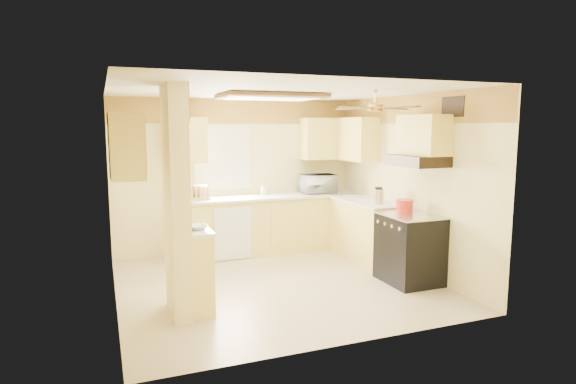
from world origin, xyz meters
name	(u,v)px	position (x,y,z in m)	size (l,w,h in m)	color
floor	(277,284)	(0.00, 0.00, 0.00)	(4.00, 4.00, 0.00)	#D0B890
ceiling	(277,91)	(0.00, 0.00, 2.50)	(4.00, 4.00, 0.00)	white
wall_back	(237,176)	(0.00, 1.90, 1.25)	(4.00, 4.00, 0.00)	#E8D78E
wall_front	(348,216)	(0.00, -1.90, 1.25)	(4.00, 4.00, 0.00)	#E8D78E
wall_left	(111,199)	(-2.00, 0.00, 1.25)	(3.80, 3.80, 0.00)	#E8D78E
wall_right	(408,183)	(2.00, 0.00, 1.25)	(3.80, 3.80, 0.00)	#E8D78E
wallpaper_border	(237,111)	(0.00, 1.88, 2.30)	(4.00, 0.02, 0.40)	gold
partition_column	(176,203)	(-1.35, -0.55, 1.25)	(0.20, 0.70, 2.50)	#E8D78E
partition_ledge	(199,272)	(-1.13, -0.55, 0.45)	(0.25, 0.55, 0.90)	#F4DE63
ledge_top	(198,231)	(-1.13, -0.55, 0.92)	(0.28, 0.58, 0.04)	white
lower_cabinets_back	(272,225)	(0.50, 1.60, 0.45)	(3.00, 0.60, 0.90)	#F4DE63
lower_cabinets_right	(367,231)	(1.70, 0.60, 0.45)	(0.60, 1.40, 0.90)	#F4DE63
countertop_back	(272,197)	(0.50, 1.59, 0.92)	(3.04, 0.64, 0.04)	white
countertop_right	(367,201)	(1.69, 0.60, 0.92)	(0.64, 1.44, 0.04)	white
dishwasher_panel	(233,233)	(-0.25, 1.29, 0.43)	(0.58, 0.02, 0.80)	white
window	(222,158)	(-0.25, 1.89, 1.55)	(0.92, 0.02, 1.02)	white
upper_cab_back_left	(186,140)	(-0.85, 1.72, 1.85)	(0.60, 0.35, 0.70)	#F4DE63
upper_cab_back_right	(327,139)	(1.55, 1.72, 1.85)	(0.90, 0.35, 0.70)	#F4DE63
upper_cab_right	(355,139)	(1.82, 1.25, 1.85)	(0.35, 1.00, 0.70)	#F4DE63
upper_cab_left_wall	(126,146)	(-1.82, -0.25, 1.85)	(0.35, 0.75, 0.70)	#F4DE63
upper_cab_over_stove	(424,135)	(1.82, -0.55, 1.95)	(0.35, 0.76, 0.52)	#F4DE63
stove	(410,248)	(1.67, -0.55, 0.46)	(0.68, 0.77, 0.92)	black
range_hood	(417,161)	(1.74, -0.55, 1.62)	(0.50, 0.76, 0.14)	black
poster_menu	(185,146)	(-1.24, -0.55, 1.85)	(0.02, 0.42, 0.57)	black
poster_nashville	(187,206)	(-1.24, -0.55, 1.20)	(0.02, 0.42, 0.57)	black
ceiling_light_panel	(271,97)	(0.10, 0.50, 2.46)	(1.35, 0.95, 0.06)	brown
ceiling_fan	(375,107)	(1.00, -0.70, 2.29)	(1.15, 1.15, 0.26)	gold
vent_grate	(453,107)	(1.98, -0.90, 2.30)	(0.02, 0.40, 0.25)	black
microwave	(318,184)	(1.32, 1.59, 1.10)	(0.57, 0.38, 0.31)	white
bowl	(198,227)	(-1.13, -0.56, 0.97)	(0.21, 0.21, 0.05)	white
dutch_oven	(405,205)	(1.72, -0.33, 1.00)	(0.24, 0.24, 0.16)	red
kettle	(379,196)	(1.66, 0.22, 1.06)	(0.16, 0.16, 0.25)	silver
dish_rack	(196,194)	(-0.74, 1.61, 1.02)	(0.39, 0.30, 0.21)	tan
utensil_crock	(264,191)	(0.39, 1.72, 1.01)	(0.10, 0.10, 0.20)	white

